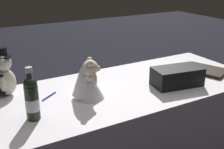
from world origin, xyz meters
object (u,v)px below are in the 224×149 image
at_px(gift_case_black, 177,76).
at_px(guestbook, 205,70).
at_px(teddy_bear_bride, 88,82).
at_px(signing_pen, 50,96).
at_px(champagne_bottle, 32,98).
at_px(teddy_bear_groom, 4,77).

bearing_deg(gift_case_black, guestbook, 14.41).
bearing_deg(teddy_bear_bride, signing_pen, 145.64).
bearing_deg(signing_pen, guestbook, -7.37).
xyz_separation_m(signing_pen, guestbook, (1.12, -0.14, 0.01)).
bearing_deg(champagne_bottle, guestbook, 3.15).
bearing_deg(teddy_bear_groom, signing_pen, -34.01).
xyz_separation_m(teddy_bear_bride, champagne_bottle, (-0.34, -0.08, 0.01)).
height_order(signing_pen, guestbook, guestbook).
xyz_separation_m(champagne_bottle, signing_pen, (0.15, 0.21, -0.11)).
xyz_separation_m(teddy_bear_bride, signing_pen, (-0.19, 0.13, -0.10)).
xyz_separation_m(teddy_bear_groom, teddy_bear_bride, (0.41, -0.28, -0.01)).
bearing_deg(gift_case_black, signing_pen, 163.04).
height_order(teddy_bear_groom, champagne_bottle, teddy_bear_groom).
height_order(gift_case_black, guestbook, gift_case_black).
bearing_deg(champagne_bottle, gift_case_black, -1.24).
relative_size(teddy_bear_bride, signing_pen, 2.15).
height_order(signing_pen, gift_case_black, gift_case_black).
bearing_deg(guestbook, teddy_bear_bride, 157.25).
bearing_deg(champagne_bottle, teddy_bear_groom, 100.56).
height_order(teddy_bear_bride, guestbook, teddy_bear_bride).
distance_m(champagne_bottle, guestbook, 1.27).
distance_m(champagne_bottle, gift_case_black, 0.92).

